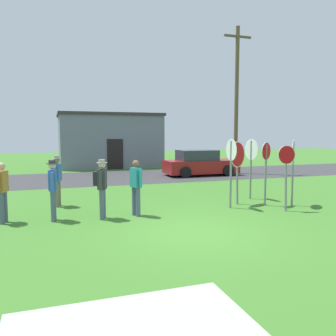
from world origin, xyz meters
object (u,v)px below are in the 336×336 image
Objects in this scene: person_on_left at (136,185)px; person_in_dark_shirt at (2,189)px; parked_car_on_street at (200,164)px; stop_sign_rear_right at (231,161)px; stop_sign_leaning_right at (238,161)px; stop_sign_rear_left at (251,158)px; person_in_blue at (102,185)px; stop_sign_center_cluster at (266,164)px; person_holding_notes at (53,187)px; utility_pole at (237,98)px; person_near_signs at (57,178)px; stop_sign_tallest at (293,160)px; stop_sign_far_back at (286,168)px.

person_in_dark_shirt is at bearing 174.59° from person_on_left.
parked_car_on_street is 1.87× the size of stop_sign_rear_right.
stop_sign_rear_left is at bearing 35.80° from stop_sign_leaning_right.
person_in_blue is 1.03× the size of person_in_dark_shirt.
person_in_dark_shirt is (-8.26, 0.31, -0.50)m from stop_sign_center_cluster.
stop_sign_center_cluster is 6.96m from person_holding_notes.
person_near_signs is at bearing -147.56° from utility_pole.
stop_sign_tallest reaches higher than parked_car_on_street.
person_in_dark_shirt is at bearing 171.74° from stop_sign_far_back.
person_in_blue and person_holding_notes have the same top height.
person_holding_notes is at bearing 178.95° from stop_sign_center_cluster.
utility_pole is 3.90× the size of stop_sign_tallest.
utility_pole is 12.93m from person_on_left.
stop_sign_center_cluster is 0.92m from stop_sign_tallest.
person_on_left is at bearing -4.08° from person_holding_notes.
stop_sign_tallest reaches higher than stop_sign_rear_left.
stop_sign_tallest is (0.86, -0.31, 0.12)m from stop_sign_center_cluster.
stop_sign_far_back is (-0.07, -2.16, -0.16)m from stop_sign_rear_left.
person_in_dark_shirt is 2.36m from person_near_signs.
stop_sign_tallest reaches higher than stop_sign_center_cluster.
person_in_dark_shirt is 1.00× the size of person_on_left.
person_holding_notes reaches higher than parked_car_on_street.
utility_pole is 10.81m from stop_sign_rear_right.
stop_sign_center_cluster is 1.33m from stop_sign_rear_right.
parked_car_on_street is (-2.51, -0.23, -3.95)m from utility_pole.
utility_pole is 4.69m from parked_car_on_street.
person_holding_notes is at bearing -171.06° from stop_sign_rear_left.
stop_sign_rear_right is at bearing -107.58° from parked_car_on_street.
parked_car_on_street is at bearing 72.42° from stop_sign_rear_right.
stop_sign_leaning_right reaches higher than person_near_signs.
stop_sign_rear_right reaches higher than person_holding_notes.
person_near_signs is at bearing 85.56° from person_holding_notes.
stop_sign_center_cluster is 7.13m from person_near_signs.
person_on_left is at bearing -124.38° from parked_car_on_street.
person_near_signs is (-2.21, 2.19, 0.03)m from person_on_left.
utility_pole is 9.10m from stop_sign_rear_left.
stop_sign_far_back is at bearing -33.11° from stop_sign_rear_right.
stop_sign_center_cluster is at bearing -2.13° from person_in_dark_shirt.
parked_car_on_street is at bearing 51.44° from person_in_blue.
stop_sign_rear_right is (-1.32, 0.04, 0.11)m from stop_sign_center_cluster.
stop_sign_rear_right is at bearing -2.23° from person_in_dark_shirt.
stop_sign_far_back reaches higher than person_in_blue.
utility_pole is 10.16m from stop_sign_leaning_right.
stop_sign_leaning_right is at bearing 3.75° from person_holding_notes.
stop_sign_leaning_right is at bearing 146.32° from stop_sign_center_cluster.
person_holding_notes is (1.32, -0.18, 0.03)m from person_in_dark_shirt.
stop_sign_far_back is at bearing -8.35° from person_holding_notes.
person_in_dark_shirt and person_on_left have the same top height.
parked_car_on_street is 9.10m from stop_sign_tallest.
person_in_dark_shirt is at bearing 177.77° from stop_sign_rear_right.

